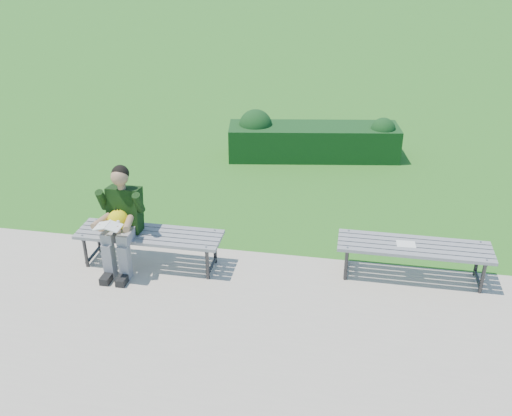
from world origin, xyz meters
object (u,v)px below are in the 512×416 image
hedge (309,139)px  paper_sheet (406,244)px  bench_left (149,237)px  seated_boy (121,217)px  bench_right (414,249)px

hedge → paper_sheet: 4.08m
paper_sheet → bench_left: bearing=-174.8°
bench_left → seated_boy: bearing=-162.3°
hedge → seated_boy: 4.59m
hedge → paper_sheet: hedge is taller
bench_left → paper_sheet: 3.11m
bench_left → paper_sheet: bearing=5.2°
hedge → seated_boy: seated_boy is taller
bench_left → paper_sheet: bench_left is taller
hedge → paper_sheet: (1.51, -3.79, 0.12)m
hedge → bench_right: (1.61, -3.79, 0.07)m
hedge → bench_left: 4.37m
hedge → bench_left: (-1.59, -4.07, 0.07)m
bench_right → paper_sheet: bearing=-180.0°
hedge → bench_left: hedge is taller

